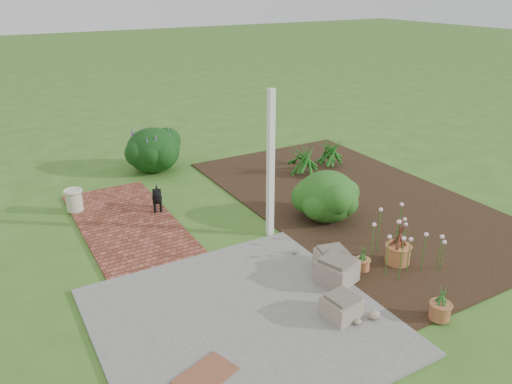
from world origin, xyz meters
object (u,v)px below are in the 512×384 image
stone_trough_near (341,308)px  black_dog (157,197)px  evergreen_shrub (327,195)px  cream_ceramic_urn (74,200)px

stone_trough_near → black_dog: black_dog is taller
black_dog → evergreen_shrub: bearing=-17.6°
stone_trough_near → evergreen_shrub: (1.60, 2.42, 0.32)m
stone_trough_near → black_dog: 4.35m
black_dog → evergreen_shrub: 3.13m
evergreen_shrub → cream_ceramic_urn: bearing=146.1°
cream_ceramic_urn → evergreen_shrub: (3.88, -2.60, 0.25)m
black_dog → evergreen_shrub: evergreen_shrub is taller
cream_ceramic_urn → evergreen_shrub: 4.68m
stone_trough_near → black_dog: (-0.94, 4.24, 0.14)m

